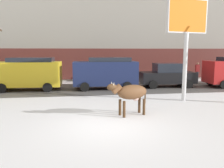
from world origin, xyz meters
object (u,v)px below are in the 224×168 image
pedestrian_near_billboard (197,72)px  car_navy_van (106,72)px  car_yellow_van (28,73)px  pedestrian_far_left (113,73)px  billboard (187,22)px  car_black_sedan (167,75)px  pedestrian_by_cars (90,73)px  cow_brown (131,93)px

pedestrian_near_billboard → car_navy_van: bearing=-160.1°
car_yellow_van → pedestrian_far_left: (6.49, 3.04, -0.36)m
billboard → car_yellow_van: billboard is taller
car_black_sedan → pedestrian_by_cars: size_ratio=2.46×
car_black_sedan → cow_brown: bearing=-121.4°
cow_brown → car_yellow_van: bearing=128.1°
car_black_sedan → pedestrian_far_left: 4.83m
cow_brown → pedestrian_by_cars: pedestrian_by_cars is taller
car_navy_van → pedestrian_by_cars: car_navy_van is taller
car_navy_van → pedestrian_by_cars: 3.40m
car_yellow_van → car_black_sedan: 10.37m
car_black_sedan → pedestrian_near_billboard: bearing=35.6°
car_black_sedan → pedestrian_far_left: car_black_sedan is taller
pedestrian_far_left → billboard: bearing=-69.5°
car_yellow_van → pedestrian_far_left: bearing=25.1°
car_navy_van → pedestrian_far_left: bearing=72.9°
billboard → car_navy_van: (-3.93, 4.64, -3.07)m
car_navy_van → car_black_sedan: size_ratio=1.10×
car_yellow_van → pedestrian_near_billboard: car_yellow_van is taller
car_black_sedan → pedestrian_by_cars: 6.55m
car_yellow_van → billboard: bearing=-27.1°
cow_brown → car_black_sedan: 8.81m
car_yellow_van → pedestrian_by_cars: bearing=34.1°
pedestrian_far_left → cow_brown: bearing=-93.9°
cow_brown → car_navy_van: car_navy_van is taller
car_yellow_van → pedestrian_near_billboard: 14.72m
pedestrian_near_billboard → car_black_sedan: bearing=-144.4°
cow_brown → billboard: size_ratio=0.35×
car_navy_van → pedestrian_near_billboard: bearing=19.9°
billboard → car_black_sedan: bearing=79.3°
cow_brown → car_navy_van: (-0.28, 7.18, 0.25)m
billboard → car_yellow_van: size_ratio=1.19×
cow_brown → pedestrian_by_cars: size_ratio=1.12×
pedestrian_near_billboard → pedestrian_far_left: size_ratio=1.00×
cow_brown → pedestrian_near_billboard: pedestrian_near_billboard is taller
car_yellow_van → car_navy_van: 5.50m
car_black_sedan → billboard: bearing=-100.7°
cow_brown → car_yellow_van: 9.37m
car_navy_van → pedestrian_near_billboard: (8.90, 3.22, -0.36)m
billboard → pedestrian_near_billboard: 9.92m
car_black_sedan → pedestrian_by_cars: bearing=153.8°
pedestrian_near_billboard → cow_brown: bearing=-129.7°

